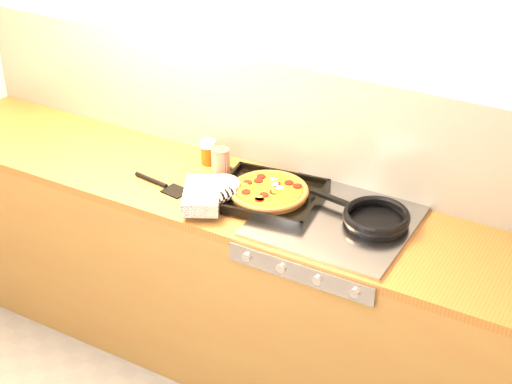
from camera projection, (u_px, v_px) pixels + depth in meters
The scene contains 9 objects.
room_shell at pixel (271, 115), 3.39m from camera, with size 3.20×3.20×3.20m.
counter_run at pixel (239, 280), 3.53m from camera, with size 3.20×0.62×0.90m.
stovetop at pixel (335, 222), 3.11m from camera, with size 0.60×0.56×0.02m, color #9D9DA2.
pizza_on_tray at pixel (251, 192), 3.23m from camera, with size 0.57×0.54×0.07m.
frying_pan at pixel (375, 217), 3.08m from camera, with size 0.46×0.30×0.04m.
tomato_can at pixel (221, 161), 3.44m from camera, with size 0.11×0.11×0.12m.
juice_glass at pixel (208, 152), 3.51m from camera, with size 0.09×0.09×0.12m.
wooden_spoon at pixel (269, 172), 3.45m from camera, with size 0.29×0.10×0.02m.
black_spatula at pixel (161, 184), 3.36m from camera, with size 0.29×0.10×0.02m.
Camera 1 is at (1.47, -1.33, 2.59)m, focal length 55.00 mm.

